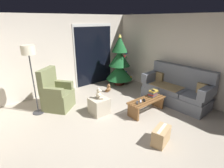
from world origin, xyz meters
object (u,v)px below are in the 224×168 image
object	(u,v)px
remote_black	(144,100)
book_stack	(153,93)
armchair	(56,95)
floor_lamp	(29,57)
teddy_bear_chestnut_by_tree	(108,88)
couch	(176,90)
cardboard_box_taped_mid_floor	(161,136)
teddy_bear_cream	(99,94)
remote_silver	(141,101)
cell_phone	(153,90)
ottoman	(99,106)
coffee_table	(146,104)
remote_graphite	(137,103)
christmas_tree	(119,63)

from	to	relation	value
remote_black	book_stack	bearing A→B (deg)	48.67
armchair	floor_lamp	bearing A→B (deg)	174.75
book_stack	teddy_bear_chestnut_by_tree	size ratio (longest dim) A/B	0.97
couch	cardboard_box_taped_mid_floor	bearing A→B (deg)	-155.18
couch	teddy_bear_cream	world-z (taller)	couch
remote_silver	cell_phone	size ratio (longest dim) A/B	1.08
armchair	remote_silver	bearing A→B (deg)	-48.57
cell_phone	teddy_bear_cream	world-z (taller)	teddy_bear_cream
ottoman	teddy_bear_cream	bearing A→B (deg)	-36.73
couch	remote_black	bearing A→B (deg)	173.82
coffee_table	remote_silver	world-z (taller)	remote_silver
cell_phone	cardboard_box_taped_mid_floor	bearing A→B (deg)	-114.70
teddy_bear_cream	floor_lamp	bearing A→B (deg)	140.67
cell_phone	armchair	xyz separation A→B (m)	(-2.02, 1.69, -0.14)
armchair	teddy_bear_cream	distance (m)	1.25
remote_black	teddy_bear_chestnut_by_tree	distance (m)	1.77
couch	ottoman	distance (m)	2.32
ottoman	cardboard_box_taped_mid_floor	world-z (taller)	ottoman
cardboard_box_taped_mid_floor	teddy_bear_cream	bearing A→B (deg)	98.71
floor_lamp	book_stack	bearing A→B (deg)	-34.04
couch	ottoman	xyz separation A→B (m)	(-2.14, 0.89, -0.18)
couch	remote_black	size ratio (longest dim) A/B	12.58
remote_graphite	teddy_bear_cream	xyz separation A→B (m)	(-0.65, 0.73, 0.16)
cell_phone	teddy_bear_chestnut_by_tree	size ratio (longest dim) A/B	0.50
coffee_table	teddy_bear_cream	xyz separation A→B (m)	(-0.99, 0.74, 0.30)
remote_black	teddy_bear_cream	bearing A→B (deg)	-179.21
remote_black	book_stack	xyz separation A→B (m)	(0.41, 0.05, 0.07)
floor_lamp	cell_phone	bearing A→B (deg)	-34.48
remote_silver	remote_graphite	distance (m)	0.12
teddy_bear_cream	cardboard_box_taped_mid_floor	size ratio (longest dim) A/B	0.57
floor_lamp	teddy_bear_chestnut_by_tree	world-z (taller)	floor_lamp
couch	floor_lamp	world-z (taller)	floor_lamp
christmas_tree	teddy_bear_cream	size ratio (longest dim) A/B	6.54
floor_lamp	ottoman	world-z (taller)	floor_lamp
couch	remote_graphite	xyz separation A→B (m)	(-1.49, 0.15, -0.01)
christmas_tree	couch	bearing A→B (deg)	-82.63
remote_silver	christmas_tree	size ratio (longest dim) A/B	0.08
couch	cardboard_box_taped_mid_floor	size ratio (longest dim) A/B	3.95
armchair	ottoman	xyz separation A→B (m)	(0.74, -0.98, -0.19)
coffee_table	remote_black	distance (m)	0.18
coffee_table	remote_silver	xyz separation A→B (m)	(-0.22, 0.01, 0.14)
floor_lamp	ottoman	xyz separation A→B (m)	(1.25, -1.03, -1.29)
coffee_table	teddy_bear_cream	distance (m)	1.27
remote_black	christmas_tree	distance (m)	2.33
remote_graphite	christmas_tree	size ratio (longest dim) A/B	0.08
cardboard_box_taped_mid_floor	remote_black	bearing A→B (deg)	58.38
christmas_tree	cardboard_box_taped_mid_floor	size ratio (longest dim) A/B	3.75
book_stack	cell_phone	world-z (taller)	cell_phone
coffee_table	book_stack	xyz separation A→B (m)	(0.30, 0.05, 0.21)
ottoman	couch	bearing A→B (deg)	-22.55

